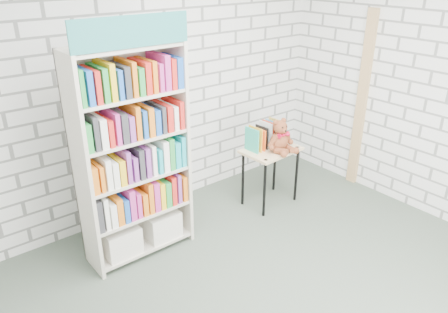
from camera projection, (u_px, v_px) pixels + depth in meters
ground at (282, 300)px, 3.62m from camera, size 4.50×4.50×0.00m
room_shell at (296, 91)px, 2.88m from camera, size 4.52×4.02×2.81m
bookshelf at (133, 155)px, 3.85m from camera, size 0.98×0.38×2.20m
display_table at (271, 157)px, 4.84m from camera, size 0.64×0.46×0.67m
table_books at (265, 135)px, 4.82m from camera, size 0.44×0.21×0.26m
teddy_bear at (281, 139)px, 4.70m from camera, size 0.33×0.31×0.36m
door_trim at (362, 101)px, 5.13m from camera, size 0.05×0.12×2.10m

